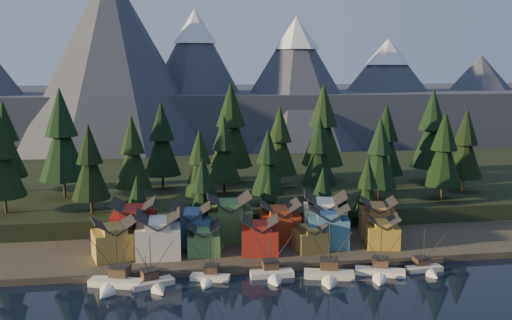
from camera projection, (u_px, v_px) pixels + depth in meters
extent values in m
plane|color=black|center=(281.00, 300.00, 107.08)|extent=(500.00, 500.00, 0.00)
cube|color=#39322A|center=(250.00, 235.00, 145.94)|extent=(400.00, 50.00, 1.50)
cube|color=black|center=(229.00, 186.00, 194.29)|extent=(420.00, 100.00, 6.00)
cube|color=#4E4438|center=(266.00, 267.00, 123.08)|extent=(80.00, 4.00, 1.00)
cube|color=#4E5164|center=(201.00, 114.00, 338.51)|extent=(560.00, 160.00, 30.00)
cone|color=#4E5164|center=(112.00, 63.00, 268.21)|extent=(100.00, 100.00, 90.00)
cone|color=#4E5164|center=(196.00, 81.00, 293.38)|extent=(80.00, 80.00, 72.00)
cone|color=white|center=(195.00, 26.00, 288.91)|extent=(22.40, 22.40, 17.28)
cone|color=#4E5164|center=(296.00, 85.00, 289.71)|extent=(84.00, 84.00, 68.00)
cone|color=white|center=(296.00, 33.00, 285.49)|extent=(23.52, 23.52, 16.32)
cone|color=#4E5164|center=(386.00, 92.00, 314.58)|extent=(92.00, 92.00, 58.00)
cone|color=white|center=(388.00, 52.00, 310.99)|extent=(25.76, 25.76, 13.92)
cone|color=#4E5164|center=(479.00, 98.00, 332.27)|extent=(88.00, 88.00, 50.00)
cube|color=white|center=(116.00, 284.00, 114.09)|extent=(11.34, 6.63, 1.83)
cone|color=white|center=(104.00, 295.00, 108.31)|extent=(4.41, 4.58, 3.43)
cube|color=black|center=(117.00, 287.00, 114.20)|extent=(11.61, 6.76, 0.40)
cube|color=#4B3828|center=(120.00, 272.00, 115.73)|extent=(4.55, 4.40, 2.06)
cube|color=#262424|center=(120.00, 266.00, 115.54)|extent=(4.83, 4.69, 0.23)
cylinder|color=black|center=(117.00, 254.00, 113.75)|extent=(0.21, 0.21, 10.29)
cylinder|color=black|center=(124.00, 261.00, 117.65)|extent=(0.16, 0.16, 5.03)
cube|color=beige|center=(152.00, 284.00, 113.85)|extent=(9.23, 5.95, 1.60)
cone|color=beige|center=(161.00, 293.00, 109.76)|extent=(3.87, 3.87, 3.00)
cube|color=black|center=(152.00, 287.00, 113.95)|extent=(9.45, 6.08, 0.35)
cube|color=#473126|center=(149.00, 275.00, 114.97)|extent=(4.06, 3.95, 1.80)
cube|color=#262424|center=(149.00, 270.00, 114.80)|extent=(4.32, 4.21, 0.20)
cylinder|color=black|center=(150.00, 259.00, 113.45)|extent=(0.18, 0.18, 8.99)
cylinder|color=black|center=(146.00, 265.00, 116.28)|extent=(0.14, 0.14, 4.40)
cube|color=white|center=(210.00, 278.00, 117.22)|extent=(8.42, 4.83, 1.43)
cone|color=white|center=(205.00, 286.00, 112.93)|extent=(3.34, 3.38, 2.67)
cube|color=black|center=(210.00, 281.00, 117.30)|extent=(8.62, 4.93, 0.31)
cube|color=#473125|center=(212.00, 269.00, 118.42)|extent=(3.49, 3.37, 1.60)
cube|color=#262424|center=(211.00, 265.00, 118.28)|extent=(3.71, 3.59, 0.18)
cylinder|color=black|center=(210.00, 256.00, 116.93)|extent=(0.16, 0.16, 8.02)
cylinder|color=black|center=(213.00, 261.00, 119.84)|extent=(0.12, 0.12, 3.92)
cube|color=white|center=(272.00, 275.00, 119.17)|extent=(9.08, 3.00, 1.60)
cone|color=white|center=(276.00, 284.00, 114.31)|extent=(3.00, 3.10, 3.00)
cube|color=black|center=(272.00, 277.00, 119.27)|extent=(9.30, 3.05, 0.35)
cube|color=#4F392A|center=(270.00, 265.00, 120.54)|extent=(3.20, 3.00, 1.80)
cube|color=#262424|center=(270.00, 260.00, 120.37)|extent=(3.40, 3.20, 0.20)
cylinder|color=black|center=(271.00, 250.00, 118.85)|extent=(0.18, 0.18, 8.99)
cylinder|color=black|center=(269.00, 256.00, 122.14)|extent=(0.14, 0.14, 4.40)
cube|color=beige|center=(329.00, 276.00, 118.53)|extent=(10.88, 5.88, 1.81)
cone|color=beige|center=(330.00, 286.00, 112.94)|extent=(4.18, 4.28, 3.40)
cube|color=black|center=(329.00, 279.00, 118.64)|extent=(11.14, 6.00, 0.40)
cube|color=#443324|center=(329.00, 264.00, 120.10)|extent=(4.36, 4.20, 2.04)
cube|color=#262424|center=(329.00, 259.00, 119.92)|extent=(4.64, 4.48, 0.23)
cylinder|color=black|center=(329.00, 247.00, 118.18)|extent=(0.20, 0.20, 10.21)
cylinder|color=black|center=(329.00, 254.00, 121.95)|extent=(0.16, 0.16, 4.99)
cube|color=white|center=(380.00, 273.00, 120.14)|extent=(10.75, 6.70, 1.66)
cone|color=white|center=(380.00, 283.00, 114.68)|extent=(4.19, 4.43, 3.11)
cube|color=black|center=(380.00, 276.00, 120.24)|extent=(11.01, 6.84, 0.36)
cube|color=#4B3428|center=(380.00, 263.00, 121.70)|extent=(4.23, 4.11, 1.86)
cube|color=#262424|center=(380.00, 258.00, 121.53)|extent=(4.49, 4.38, 0.21)
cylinder|color=black|center=(381.00, 247.00, 119.86)|extent=(0.19, 0.19, 9.32)
cylinder|color=black|center=(381.00, 253.00, 123.52)|extent=(0.14, 0.14, 4.56)
cube|color=beige|center=(424.00, 270.00, 122.28)|extent=(7.91, 3.22, 1.42)
cone|color=beige|center=(434.00, 277.00, 118.20)|extent=(2.85, 2.83, 2.66)
cube|color=black|center=(424.00, 272.00, 122.37)|extent=(8.10, 3.28, 0.31)
cube|color=#4D3529|center=(421.00, 261.00, 123.42)|extent=(3.02, 2.86, 1.60)
cube|color=#262424|center=(421.00, 257.00, 123.27)|extent=(3.21, 3.05, 0.18)
cylinder|color=black|center=(424.00, 248.00, 121.98)|extent=(0.16, 0.16, 7.98)
cylinder|color=black|center=(418.00, 253.00, 124.76)|extent=(0.12, 0.12, 3.90)
cube|color=#A28239|center=(114.00, 245.00, 125.68)|extent=(10.54, 9.75, 6.10)
cube|color=#A28239|center=(113.00, 229.00, 125.08)|extent=(6.64, 8.59, 1.25)
cube|color=silver|center=(159.00, 241.00, 126.87)|extent=(9.86, 8.80, 7.02)
cube|color=silver|center=(158.00, 223.00, 126.19)|extent=(5.49, 8.56, 1.37)
cube|color=#4F7C43|center=(203.00, 243.00, 128.55)|extent=(7.43, 6.96, 4.83)
cube|color=#4F7C43|center=(203.00, 231.00, 128.07)|extent=(4.16, 6.73, 1.02)
cube|color=maroon|center=(260.00, 240.00, 129.20)|extent=(9.14, 8.34, 5.75)
cube|color=maroon|center=(260.00, 226.00, 128.64)|extent=(5.49, 7.64, 1.15)
cube|color=olive|center=(309.00, 241.00, 130.98)|extent=(7.32, 7.32, 4.64)
cube|color=olive|center=(310.00, 229.00, 130.53)|extent=(4.41, 6.80, 0.91)
cube|color=#396887|center=(328.00, 231.00, 134.17)|extent=(10.83, 9.67, 6.96)
cube|color=#396887|center=(328.00, 214.00, 133.49)|extent=(6.63, 8.67, 1.33)
cube|color=#A6852A|center=(382.00, 236.00, 133.46)|extent=(8.43, 7.70, 5.06)
cube|color=#A6852A|center=(383.00, 224.00, 132.96)|extent=(5.15, 6.96, 1.04)
cube|color=maroon|center=(134.00, 230.00, 134.06)|extent=(10.64, 9.58, 7.87)
cube|color=maroon|center=(133.00, 210.00, 133.30)|extent=(6.08, 9.13, 1.42)
cube|color=#33507A|center=(192.00, 231.00, 134.27)|extent=(9.60, 9.11, 7.18)
cube|color=#33507A|center=(192.00, 214.00, 133.59)|extent=(5.63, 8.55, 1.24)
cube|color=#436C3A|center=(229.00, 224.00, 139.12)|extent=(10.78, 9.24, 7.91)
cube|color=#436C3A|center=(229.00, 205.00, 138.36)|extent=(6.03, 8.94, 1.48)
cube|color=#A03618|center=(279.00, 227.00, 138.30)|extent=(10.00, 8.43, 6.72)
cube|color=#A03618|center=(280.00, 211.00, 137.64)|extent=(5.71, 8.00, 1.34)
cube|color=white|center=(325.00, 222.00, 140.37)|extent=(11.90, 11.04, 7.93)
cube|color=white|center=(325.00, 204.00, 139.60)|extent=(7.38, 9.88, 1.43)
cube|color=#A56C3A|center=(377.00, 223.00, 141.62)|extent=(10.14, 9.75, 6.90)
cube|color=#A56C3A|center=(378.00, 207.00, 140.97)|extent=(6.39, 8.69, 1.19)
cylinder|color=#332319|center=(6.00, 204.00, 146.86)|extent=(0.70, 0.70, 4.52)
cone|color=black|center=(3.00, 167.00, 145.26)|extent=(11.04, 11.04, 15.56)
cone|color=black|center=(1.00, 136.00, 143.95)|extent=(7.53, 7.53, 11.29)
cylinder|color=#332319|center=(65.00, 188.00, 164.21)|extent=(0.70, 0.70, 5.58)
cone|color=black|center=(62.00, 146.00, 162.24)|extent=(13.63, 13.63, 19.21)
cone|color=black|center=(60.00, 112.00, 160.62)|extent=(9.29, 9.29, 13.94)
cylinder|color=#332319|center=(92.00, 206.00, 146.38)|extent=(0.70, 0.70, 4.09)
cone|color=black|center=(90.00, 172.00, 144.94)|extent=(10.00, 10.00, 14.09)
cone|color=black|center=(89.00, 143.00, 143.75)|extent=(6.82, 6.82, 10.23)
cylinder|color=#332319|center=(134.00, 194.00, 159.60)|extent=(0.70, 0.70, 4.27)
cone|color=black|center=(133.00, 161.00, 158.09)|extent=(10.45, 10.45, 14.72)
cone|color=black|center=(132.00, 134.00, 156.85)|extent=(7.12, 7.12, 10.68)
cylinder|color=#332319|center=(163.00, 181.00, 175.41)|extent=(0.70, 0.70, 4.79)
cone|color=black|center=(162.00, 148.00, 173.71)|extent=(11.70, 11.70, 16.49)
cone|color=black|center=(161.00, 120.00, 172.32)|extent=(7.98, 7.98, 11.97)
cylinder|color=#332319|center=(200.00, 200.00, 152.67)|extent=(0.70, 0.70, 3.75)
cone|color=black|center=(200.00, 171.00, 151.35)|extent=(9.16, 9.16, 12.91)
cone|color=black|center=(199.00, 146.00, 150.26)|extent=(6.25, 6.25, 9.37)
cylinder|color=#332319|center=(224.00, 187.00, 168.49)|extent=(0.70, 0.70, 4.16)
cone|color=black|center=(224.00, 157.00, 167.02)|extent=(10.16, 10.16, 14.32)
cone|color=black|center=(224.00, 132.00, 165.81)|extent=(6.93, 6.93, 10.40)
cylinder|color=#332319|center=(268.00, 200.00, 153.49)|extent=(0.70, 0.70, 3.75)
cone|color=black|center=(268.00, 170.00, 152.17)|extent=(9.16, 9.16, 12.91)
cone|color=black|center=(268.00, 145.00, 151.08)|extent=(6.25, 6.25, 9.37)
cylinder|color=#332319|center=(279.00, 180.00, 178.05)|extent=(0.70, 0.70, 4.48)
cone|color=black|center=(280.00, 149.00, 176.47)|extent=(10.96, 10.96, 15.45)
cone|color=black|center=(280.00, 124.00, 175.16)|extent=(7.47, 7.47, 11.21)
cylinder|color=#332319|center=(318.00, 191.00, 162.74)|extent=(0.70, 0.70, 4.17)
cone|color=black|center=(319.00, 160.00, 161.27)|extent=(10.19, 10.19, 14.36)
cone|color=black|center=(320.00, 134.00, 160.06)|extent=(6.95, 6.95, 10.42)
cylinder|color=#332319|center=(322.00, 172.00, 188.22)|extent=(0.70, 0.70, 5.64)
cone|color=black|center=(323.00, 135.00, 186.22)|extent=(13.78, 13.78, 19.42)
cone|color=black|center=(323.00, 105.00, 184.58)|extent=(9.40, 9.40, 14.10)
cylinder|color=#332319|center=(378.00, 193.00, 160.33)|extent=(0.70, 0.70, 4.18)
cone|color=black|center=(379.00, 161.00, 158.85)|extent=(10.22, 10.22, 14.40)
cone|color=black|center=(380.00, 135.00, 157.64)|extent=(6.97, 6.97, 10.46)
cylinder|color=#332319|center=(384.00, 180.00, 177.12)|extent=(0.70, 0.70, 4.62)
cone|color=black|center=(385.00, 149.00, 175.48)|extent=(11.30, 11.30, 15.92)
cone|color=black|center=(386.00, 122.00, 174.14)|extent=(7.70, 7.70, 11.56)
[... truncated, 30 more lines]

